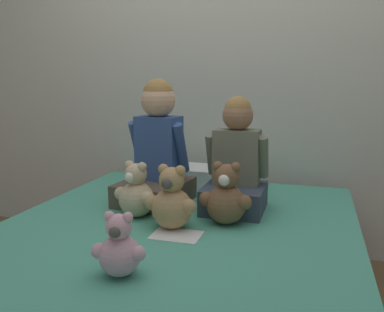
% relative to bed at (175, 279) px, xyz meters
% --- Properties ---
extents(wall_behind_bed, '(8.00, 0.06, 2.50)m').
position_rel_bed_xyz_m(wall_behind_bed, '(0.00, 1.09, 1.00)').
color(wall_behind_bed, beige).
rests_on(wall_behind_bed, ground_plane).
extents(bed, '(1.63, 1.89, 0.50)m').
position_rel_bed_xyz_m(bed, '(0.00, 0.00, 0.00)').
color(bed, '#997F60').
rests_on(bed, ground_plane).
extents(child_on_left, '(0.38, 0.42, 0.66)m').
position_rel_bed_xyz_m(child_on_left, '(-0.22, 0.36, 0.53)').
color(child_on_left, brown).
rests_on(child_on_left, bed).
extents(child_on_right, '(0.32, 0.33, 0.58)m').
position_rel_bed_xyz_m(child_on_right, '(0.21, 0.35, 0.48)').
color(child_on_right, '#384251').
rests_on(child_on_right, bed).
extents(teddy_bear_held_by_left_child, '(0.23, 0.17, 0.27)m').
position_rel_bed_xyz_m(teddy_bear_held_by_left_child, '(-0.23, 0.09, 0.37)').
color(teddy_bear_held_by_left_child, '#D1B78E').
rests_on(teddy_bear_held_by_left_child, bed).
extents(teddy_bear_held_by_right_child, '(0.25, 0.18, 0.29)m').
position_rel_bed_xyz_m(teddy_bear_held_by_right_child, '(0.21, 0.12, 0.37)').
color(teddy_bear_held_by_right_child, brown).
rests_on(teddy_bear_held_by_right_child, bed).
extents(teddy_bear_between_children, '(0.24, 0.18, 0.29)m').
position_rel_bed_xyz_m(teddy_bear_between_children, '(-0.01, -0.01, 0.37)').
color(teddy_bear_between_children, tan).
rests_on(teddy_bear_between_children, bed).
extents(teddy_bear_at_foot_of_bed, '(0.19, 0.14, 0.23)m').
position_rel_bed_xyz_m(teddy_bear_at_foot_of_bed, '(-0.03, -0.48, 0.35)').
color(teddy_bear_at_foot_of_bed, '#DBA3B2').
rests_on(teddy_bear_at_foot_of_bed, bed).
extents(pillow_at_headboard, '(0.56, 0.26, 0.11)m').
position_rel_bed_xyz_m(pillow_at_headboard, '(0.00, 0.78, 0.31)').
color(pillow_at_headboard, white).
rests_on(pillow_at_headboard, bed).
extents(sign_card, '(0.21, 0.15, 0.00)m').
position_rel_bed_xyz_m(sign_card, '(0.04, -0.09, 0.25)').
color(sign_card, white).
rests_on(sign_card, bed).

